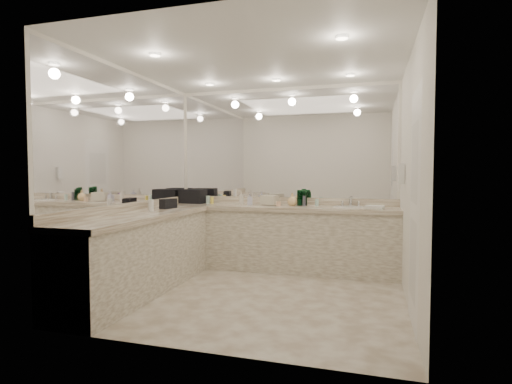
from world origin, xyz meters
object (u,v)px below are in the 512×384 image
(hand_towel, at_px, (375,207))
(wall_phone, at_px, (401,174))
(cream_cosmetic_case, at_px, (269,200))
(soap_bottle_a, at_px, (241,198))
(soap_bottle_c, at_px, (292,199))
(black_toiletry_bag, at_px, (193,196))
(soap_bottle_b, at_px, (250,199))
(sink, at_px, (350,208))

(hand_towel, bearing_deg, wall_phone, -54.77)
(hand_towel, bearing_deg, cream_cosmetic_case, 174.11)
(hand_towel, bearing_deg, soap_bottle_a, 175.59)
(cream_cosmetic_case, xyz_separation_m, hand_towel, (1.44, -0.15, -0.05))
(hand_towel, relative_size, soap_bottle_c, 1.29)
(black_toiletry_bag, relative_size, soap_bottle_b, 2.27)
(cream_cosmetic_case, height_order, soap_bottle_c, soap_bottle_c)
(sink, xyz_separation_m, black_toiletry_bag, (-2.32, 0.07, 0.11))
(sink, height_order, soap_bottle_c, soap_bottle_c)
(soap_bottle_b, relative_size, soap_bottle_c, 0.92)
(wall_phone, relative_size, soap_bottle_b, 1.47)
(sink, xyz_separation_m, soap_bottle_c, (-0.78, 0.04, 0.09))
(hand_towel, bearing_deg, soap_bottle_b, 177.64)
(sink, height_order, hand_towel, hand_towel)
(wall_phone, bearing_deg, hand_towel, 125.23)
(soap_bottle_a, relative_size, soap_bottle_b, 1.18)
(soap_bottle_a, distance_m, soap_bottle_c, 0.75)
(soap_bottle_a, bearing_deg, wall_phone, -14.33)
(soap_bottle_a, bearing_deg, hand_towel, -4.41)
(black_toiletry_bag, bearing_deg, soap_bottle_b, -5.67)
(wall_phone, bearing_deg, soap_bottle_a, 165.67)
(sink, distance_m, soap_bottle_b, 1.39)
(soap_bottle_a, bearing_deg, soap_bottle_c, -0.74)
(sink, distance_m, soap_bottle_a, 1.54)
(hand_towel, distance_m, soap_bottle_c, 1.11)
(hand_towel, bearing_deg, soap_bottle_c, 173.10)
(soap_bottle_c, bearing_deg, sink, -2.78)
(black_toiletry_bag, bearing_deg, soap_bottle_a, -1.42)
(sink, relative_size, soap_bottle_c, 2.46)
(sink, xyz_separation_m, cream_cosmetic_case, (-1.12, 0.05, 0.07))
(sink, bearing_deg, hand_towel, -16.67)
(cream_cosmetic_case, bearing_deg, soap_bottle_b, -150.15)
(black_toiletry_bag, relative_size, hand_towel, 1.62)
(sink, bearing_deg, cream_cosmetic_case, 177.29)
(cream_cosmetic_case, relative_size, soap_bottle_a, 1.19)
(cream_cosmetic_case, height_order, soap_bottle_a, soap_bottle_a)
(hand_towel, xyz_separation_m, soap_bottle_b, (-1.70, 0.07, 0.06))
(wall_phone, height_order, hand_towel, wall_phone)
(black_toiletry_bag, relative_size, soap_bottle_a, 1.93)
(black_toiletry_bag, xyz_separation_m, soap_bottle_a, (0.78, -0.02, -0.01))
(wall_phone, xyz_separation_m, cream_cosmetic_case, (-1.73, 0.55, -0.38))
(cream_cosmetic_case, bearing_deg, soap_bottle_a, -166.03)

